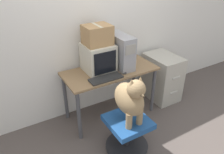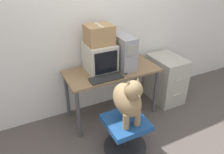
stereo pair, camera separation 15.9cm
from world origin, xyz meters
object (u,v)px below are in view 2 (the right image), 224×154
Objects in this scene: office_chair at (125,133)px; cardboard_box at (99,35)px; pc_tower at (122,51)px; filing_cabinet at (166,79)px; crt_monitor at (100,57)px; keyboard at (106,78)px; dog at (128,99)px.

cardboard_box is at bearing 88.26° from office_chair.
filing_cabinet is at bearing -3.71° from pc_tower.
keyboard is (-0.04, -0.28, -0.17)m from crt_monitor.
dog is 1.79× the size of cardboard_box.
crt_monitor is 0.31m from cardboard_box.
dog reaches higher than keyboard.
keyboard is 0.71× the size of dog.
office_chair is 0.71× the size of filing_cabinet.
office_chair is 0.52m from dog.
crt_monitor is 0.82m from dog.
office_chair is at bearing -88.11° from keyboard.
keyboard is 0.52m from dog.
filing_cabinet is (1.11, -0.10, -0.56)m from crt_monitor.
office_chair is 1.57× the size of cardboard_box.
dog is at bearing -90.00° from office_chair.
office_chair is at bearing -91.74° from cardboard_box.
filing_cabinet is at bearing -5.19° from cardboard_box.
office_chair is (-0.34, -0.73, -0.74)m from pc_tower.
cardboard_box reaches higher than pc_tower.
dog is (-0.34, -0.76, -0.22)m from pc_tower.
pc_tower is 1.00m from filing_cabinet.
pc_tower is at bearing 176.29° from filing_cabinet.
crt_monitor is at bearing 171.84° from pc_tower.
pc_tower is 0.93× the size of office_chair.
pc_tower is (0.32, -0.05, 0.05)m from crt_monitor.
crt_monitor is 0.66× the size of dog.
cardboard_box is (0.04, 0.28, 0.49)m from keyboard.
cardboard_box is (-0.32, 0.05, 0.27)m from pc_tower.
pc_tower is at bearing 64.82° from office_chair.
cardboard_box reaches higher than crt_monitor.
crt_monitor reaches higher than keyboard.
pc_tower reaches higher than keyboard.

